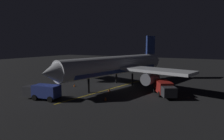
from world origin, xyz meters
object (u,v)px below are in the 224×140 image
object	(u,v)px
traffic_cone_under_wing	(74,85)
baggage_truck	(43,92)
traffic_cone_near_right	(106,99)
traffic_cone_near_left	(109,90)
ground_crew_worker	(55,91)
airliner	(119,66)
catering_truck	(164,88)

from	to	relation	value
traffic_cone_under_wing	baggage_truck	bearing A→B (deg)	100.74
traffic_cone_near_right	traffic_cone_near_left	bearing A→B (deg)	-65.62
ground_crew_worker	traffic_cone_under_wing	world-z (taller)	ground_crew_worker
baggage_truck	traffic_cone_under_wing	bearing A→B (deg)	-79.26
airliner	traffic_cone_under_wing	bearing A→B (deg)	34.69
traffic_cone_near_right	baggage_truck	bearing A→B (deg)	24.65
airliner	ground_crew_worker	distance (m)	14.03
catering_truck	ground_crew_worker	size ratio (longest dim) A/B	3.64
catering_truck	traffic_cone_near_right	distance (m)	10.06
traffic_cone_near_right	airliner	bearing A→B (deg)	-73.10
airliner	baggage_truck	size ratio (longest dim) A/B	5.57
airliner	catering_truck	xyz separation A→B (m)	(-10.20, 3.52, -2.88)
traffic_cone_under_wing	traffic_cone_near_left	bearing A→B (deg)	178.96
baggage_truck	catering_truck	bearing A→B (deg)	-144.41
traffic_cone_near_right	ground_crew_worker	bearing A→B (deg)	12.91
catering_truck	traffic_cone_under_wing	world-z (taller)	catering_truck
ground_crew_worker	traffic_cone_near_left	world-z (taller)	ground_crew_worker
catering_truck	traffic_cone_under_wing	xyz separation A→B (m)	(17.54, 1.57, -0.96)
airliner	traffic_cone_near_right	distance (m)	11.86
airliner	ground_crew_worker	size ratio (longest dim) A/B	19.37
traffic_cone_near_left	traffic_cone_near_right	bearing A→B (deg)	114.38
traffic_cone_near_left	traffic_cone_under_wing	distance (m)	8.11
baggage_truck	catering_truck	xyz separation A→B (m)	(-15.71, -11.24, 0.03)
airliner	baggage_truck	distance (m)	16.02
airliner	traffic_cone_under_wing	size ratio (longest dim) A/B	61.28
catering_truck	ground_crew_worker	bearing A→B (deg)	30.81
traffic_cone_near_left	traffic_cone_under_wing	world-z (taller)	same
catering_truck	baggage_truck	bearing A→B (deg)	35.59
traffic_cone_under_wing	ground_crew_worker	bearing A→B (deg)	106.28
ground_crew_worker	traffic_cone_under_wing	bearing A→B (deg)	-73.72
traffic_cone_near_left	ground_crew_worker	bearing A→B (deg)	51.55
ground_crew_worker	baggage_truck	bearing A→B (deg)	79.83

